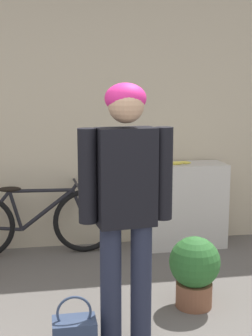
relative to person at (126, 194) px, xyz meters
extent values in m
cube|color=beige|center=(-0.18, 1.99, 0.30)|extent=(8.00, 0.06, 2.60)
cube|color=white|center=(0.37, 1.96, -0.65)|extent=(0.08, 0.01, 0.12)
cube|color=beige|center=(0.94, 1.76, -0.57)|extent=(0.79, 0.37, 0.86)
cylinder|color=#23283D|center=(-0.10, 0.00, -0.60)|extent=(0.13, 0.13, 0.80)
cylinder|color=#23283D|center=(0.10, 0.00, -0.60)|extent=(0.13, 0.13, 0.80)
cube|color=black|center=(0.00, 0.00, 0.10)|extent=(0.37, 0.22, 0.60)
cylinder|color=black|center=(-0.23, 0.00, 0.12)|extent=(0.11, 0.11, 0.57)
cylinder|color=black|center=(0.23, 0.00, 0.12)|extent=(0.11, 0.11, 0.57)
sphere|color=tan|center=(0.00, 0.00, 0.54)|extent=(0.22, 0.22, 0.22)
ellipsoid|color=#EA2884|center=(0.00, 0.01, 0.57)|extent=(0.25, 0.23, 0.18)
torus|color=black|center=(-0.10, 1.75, -0.68)|extent=(0.64, 0.08, 0.64)
cylinder|color=black|center=(-0.91, 1.71, -0.70)|extent=(0.38, 0.05, 0.08)
cylinder|color=black|center=(-0.77, 1.72, -0.53)|extent=(0.13, 0.04, 0.39)
cylinder|color=black|center=(-0.47, 1.73, -0.54)|extent=(0.52, 0.06, 0.40)
cylinder|color=black|center=(-0.52, 1.73, -0.35)|extent=(0.60, 0.06, 0.05)
cylinder|color=black|center=(-0.16, 1.74, -0.52)|extent=(0.15, 0.04, 0.33)
cylinder|color=black|center=(-0.20, 1.74, -0.33)|extent=(0.07, 0.04, 0.08)
cylinder|color=black|center=(-0.18, 1.74, -0.30)|extent=(0.04, 0.46, 0.02)
ellipsoid|color=black|center=(-0.82, 1.72, -0.32)|extent=(0.22, 0.09, 0.05)
ellipsoid|color=#EAD64C|center=(0.81, 1.71, -0.12)|extent=(0.14, 0.04, 0.04)
ellipsoid|color=#EAD64C|center=(0.72, 1.72, -0.12)|extent=(0.13, 0.08, 0.03)
ellipsoid|color=#EAD64C|center=(0.91, 1.72, -0.12)|extent=(0.13, 0.08, 0.03)
sphere|color=brown|center=(0.67, 1.73, -0.12)|extent=(0.02, 0.02, 0.02)
torus|color=#334260|center=(-0.33, -0.05, -0.72)|extent=(0.22, 0.02, 0.22)
cylinder|color=brown|center=(0.60, 0.43, -0.90)|extent=(0.27, 0.27, 0.19)
sphere|color=#2D6B2D|center=(0.60, 0.43, -0.65)|extent=(0.38, 0.38, 0.38)
camera|label=1|loc=(-0.48, -2.73, 0.65)|focal=50.00mm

